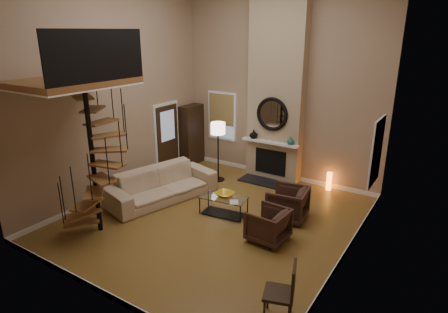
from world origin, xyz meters
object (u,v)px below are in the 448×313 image
Objects in this scene: hutch at (192,135)px; floor_lamp at (218,133)px; armchair_near at (291,204)px; side_chair at (285,290)px; sofa at (162,184)px; accent_lamp at (329,181)px; coffee_table at (224,204)px; armchair_far at (271,226)px.

hutch is 1.12× the size of floor_lamp.
side_chair reaches higher than armchair_near.
hutch is 2.92m from sofa.
floor_lamp is at bearing 0.46° from sofa.
hutch is at bearing -176.88° from accent_lamp.
side_chair is at bearing -46.40° from floor_lamp.
hutch is at bearing 138.11° from side_chair.
armchair_near reaches higher than coffee_table.
armchair_far is 2.24m from side_chair.
sofa is 5.71× the size of accent_lamp.
sofa reaches higher than coffee_table.
hutch is 4.56m from accent_lamp.
accent_lamp is 5.30m from side_chair.
sofa reaches higher than armchair_far.
side_chair is at bearing -42.30° from coffee_table.
side_chair is (1.02, -5.20, 0.28)m from accent_lamp.
coffee_table is 2.32× the size of accent_lamp.
coffee_table is at bearing -53.00° from floor_lamp.
armchair_near is at bearing -173.32° from armchair_far.
armchair_far reaches higher than accent_lamp.
accent_lamp is at bearing 60.24° from coffee_table.
sofa is 3.26× the size of armchair_near.
floor_lamp reaches higher than coffee_table.
side_chair is at bearing -78.89° from accent_lamp.
armchair_near is 3.12m from floor_lamp.
side_chair is (5.52, -4.95, -0.42)m from hutch.
armchair_near is at bearing -95.49° from accent_lamp.
accent_lamp is at bearing 101.11° from side_chair.
armchair_near is (4.29, -1.88, -0.60)m from hutch.
armchair_near is 1.16m from armchair_far.
sofa is 1.82m from coffee_table.
floor_lamp is (1.57, -0.80, 0.46)m from hutch.
hutch is 2.22× the size of armchair_near.
armchair_far is 0.45× the size of floor_lamp.
sofa is 2.47× the size of coffee_table.
sofa reaches higher than armchair_near.
armchair_far is at bearing 121.19° from side_chair.
sofa is at bearing -83.97° from armchair_near.
armchair_near is at bearing 111.72° from side_chair.
accent_lamp is at bearing 19.64° from floor_lamp.
coffee_table is at bearing -41.52° from hutch.
hutch is 5.35m from armchair_far.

